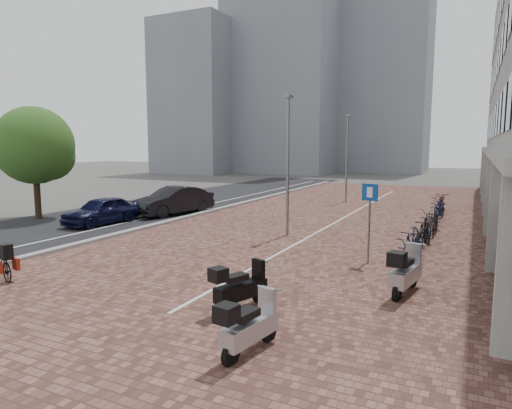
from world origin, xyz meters
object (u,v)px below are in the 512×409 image
object	(u,v)px
scooter_mid	(241,286)
scooter_back	(250,324)
parking_sign	(369,210)
car_navy	(101,211)
scooter_front	(406,271)
hero_bike	(0,263)
car_dark	(174,201)

from	to	relation	value
scooter_mid	scooter_back	world-z (taller)	scooter_back
scooter_mid	parking_sign	world-z (taller)	parking_sign
car_navy	scooter_front	distance (m)	15.18
hero_bike	car_dark	bearing A→B (deg)	28.80
scooter_mid	car_dark	bearing A→B (deg)	152.50
car_navy	scooter_mid	bearing A→B (deg)	-27.57
hero_bike	scooter_back	bearing A→B (deg)	-81.15
car_navy	hero_bike	size ratio (longest dim) A/B	2.39
car_navy	parking_sign	world-z (taller)	parking_sign
car_navy	scooter_mid	distance (m)	13.34
car_dark	hero_bike	bearing A→B (deg)	-61.58
hero_bike	scooter_front	xyz separation A→B (m)	(10.44, 3.67, 0.14)
car_dark	scooter_front	xyz separation A→B (m)	(13.26, -8.34, -0.13)
hero_bike	scooter_mid	world-z (taller)	scooter_mid
car_dark	scooter_back	world-z (taller)	car_dark
car_dark	parking_sign	xyz separation A→B (m)	(11.76, -5.70, 0.98)
hero_bike	scooter_front	world-z (taller)	scooter_front
scooter_front	scooter_mid	size ratio (longest dim) A/B	1.12
car_dark	hero_bike	world-z (taller)	car_dark
scooter_front	parking_sign	bearing A→B (deg)	129.03
hero_bike	scooter_mid	xyz separation A→B (m)	(7.18, 0.91, 0.07)
hero_bike	parking_sign	bearing A→B (deg)	-39.21
car_dark	scooter_back	size ratio (longest dim) A/B	2.81
hero_bike	car_navy	bearing A→B (deg)	42.78
hero_bike	parking_sign	size ratio (longest dim) A/B	0.63
scooter_front	hero_bike	bearing A→B (deg)	-151.30
car_dark	scooter_mid	distance (m)	14.94
hero_bike	scooter_mid	bearing A→B (deg)	-67.17
car_dark	parking_sign	bearing A→B (deg)	-10.67
car_navy	parking_sign	distance (m)	13.21
scooter_front	parking_sign	xyz separation A→B (m)	(-1.50, 2.63, 1.11)
scooter_mid	parking_sign	distance (m)	5.79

